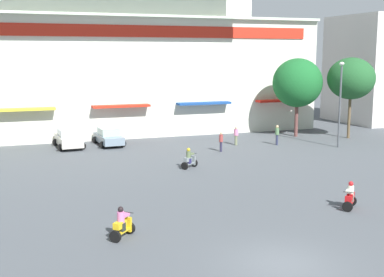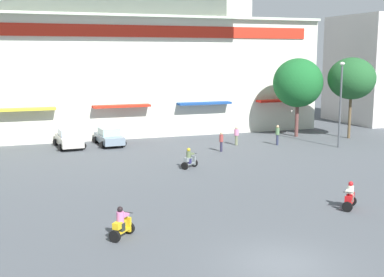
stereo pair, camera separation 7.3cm
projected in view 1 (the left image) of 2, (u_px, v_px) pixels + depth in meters
name	position (u px, v px, depth m)	size (l,w,h in m)	color
ground_plane	(177.00, 183.00, 31.29)	(128.00, 128.00, 0.00)	#4C5157
colonial_building	(107.00, 33.00, 50.57)	(41.35, 15.03, 22.47)	silver
flank_building_right	(377.00, 69.00, 58.92)	(8.49, 9.69, 12.14)	silver
plaza_tree_1	(351.00, 79.00, 46.99)	(4.29, 4.48, 7.52)	brown
plaza_tree_3	(298.00, 83.00, 48.06)	(4.74, 4.52, 7.44)	brown
parked_car_0	(69.00, 138.00, 42.95)	(2.52, 4.51, 1.57)	beige
parked_car_1	(109.00, 137.00, 44.12)	(2.49, 4.50, 1.49)	slate
scooter_rider_0	(189.00, 160.00, 35.22)	(1.36, 1.18, 1.44)	black
scooter_rider_4	(122.00, 225.00, 21.80)	(1.27, 1.31, 1.44)	black
scooter_rider_5	(350.00, 198.00, 25.99)	(1.30, 1.28, 1.42)	black
pedestrian_0	(277.00, 134.00, 44.13)	(0.47, 0.47, 1.74)	#2A304A
pedestrian_1	(236.00, 135.00, 44.07)	(0.42, 0.42, 1.62)	#6F7656
pedestrian_3	(221.00, 140.00, 41.12)	(0.33, 0.33, 1.61)	#29273F
streetlamp_near	(340.00, 98.00, 42.51)	(0.40, 0.40, 7.17)	#474C51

